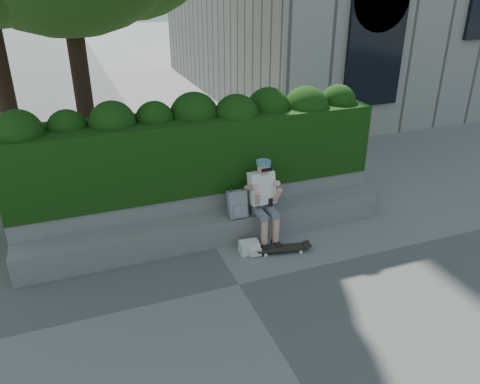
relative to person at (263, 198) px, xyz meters
name	(u,v)px	position (x,y,z in m)	size (l,w,h in m)	color
ground	(239,284)	(-0.82, -1.07, -0.75)	(80.00, 80.00, 0.00)	slate
bench_ledge	(212,230)	(-0.82, 0.18, -0.53)	(6.00, 0.45, 0.45)	gray
planter_wall	(203,209)	(-0.82, 0.66, -0.38)	(6.00, 0.50, 0.75)	gray
hedge	(197,151)	(-0.82, 0.88, 0.60)	(6.00, 1.00, 1.20)	black
person	(263,198)	(0.00, 0.00, 0.00)	(0.40, 0.76, 1.38)	slate
skateboard	(282,248)	(0.12, -0.51, -0.68)	(0.84, 0.37, 0.09)	black
backpack_plaid	(237,204)	(-0.41, 0.08, -0.08)	(0.30, 0.16, 0.44)	#A1A1A6
backpack_ground	(249,247)	(-0.37, -0.34, -0.65)	(0.30, 0.21, 0.20)	silver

